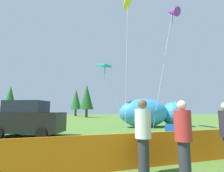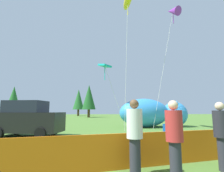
# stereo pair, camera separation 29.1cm
# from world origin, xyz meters

# --- Properties ---
(ground_plane) EXTENTS (120.00, 120.00, 0.00)m
(ground_plane) POSITION_xyz_m (0.00, 0.00, 0.00)
(ground_plane) COLOR #4C752D
(parked_car) EXTENTS (4.10, 2.33, 2.07)m
(parked_car) POSITION_xyz_m (-5.04, 2.02, 1.01)
(parked_car) COLOR black
(parked_car) RESTS_ON ground
(folding_chair) EXTENTS (0.68, 0.68, 0.87)m
(folding_chair) POSITION_xyz_m (2.33, -0.66, 0.50)
(folding_chair) COLOR #1959A5
(folding_chair) RESTS_ON ground
(inflatable_cat) EXTENTS (6.69, 3.32, 2.56)m
(inflatable_cat) POSITION_xyz_m (3.96, 7.21, 1.18)
(inflatable_cat) COLOR #338CD8
(inflatable_cat) RESTS_ON ground
(safety_fence) EXTENTS (8.74, 2.11, 1.00)m
(safety_fence) POSITION_xyz_m (0.86, -3.74, 0.45)
(safety_fence) COLOR orange
(safety_fence) RESTS_ON ground
(spectator_in_grey_shirt) EXTENTS (0.38, 0.38, 1.73)m
(spectator_in_grey_shirt) POSITION_xyz_m (2.36, -4.27, 0.94)
(spectator_in_grey_shirt) COLOR #2D2D38
(spectator_in_grey_shirt) RESTS_ON ground
(spectator_in_white_shirt) EXTENTS (0.38, 0.38, 1.73)m
(spectator_in_white_shirt) POSITION_xyz_m (0.89, -4.79, 0.95)
(spectator_in_white_shirt) COLOR #2D2D38
(spectator_in_white_shirt) RESTS_ON ground
(spectator_in_black_shirt) EXTENTS (0.39, 0.39, 1.77)m
(spectator_in_black_shirt) POSITION_xyz_m (0.07, -4.43, 0.97)
(spectator_in_black_shirt) COLOR #2D2D38
(spectator_in_black_shirt) RESTS_ON ground
(kite_teal_diamond) EXTENTS (2.48, 1.28, 5.63)m
(kite_teal_diamond) POSITION_xyz_m (-0.42, 6.43, 5.35)
(kite_teal_diamond) COLOR silver
(kite_teal_diamond) RESTS_ON ground
(kite_purple_delta) EXTENTS (3.51, 2.12, 11.96)m
(kite_purple_delta) POSITION_xyz_m (6.27, 7.00, 11.22)
(kite_purple_delta) COLOR silver
(kite_purple_delta) RESTS_ON ground
(kite_yellow_hero) EXTENTS (0.93, 3.26, 11.66)m
(kite_yellow_hero) POSITION_xyz_m (1.52, 5.49, 11.07)
(kite_yellow_hero) COLOR silver
(kite_yellow_hero) RESTS_ON ground
(horizon_tree_east) EXTENTS (3.05, 3.05, 7.29)m
(horizon_tree_east) POSITION_xyz_m (-6.98, 39.86, 4.47)
(horizon_tree_east) COLOR brown
(horizon_tree_east) RESTS_ON ground
(horizon_tree_west) EXTENTS (3.17, 3.17, 7.57)m
(horizon_tree_west) POSITION_xyz_m (-22.89, 36.87, 4.65)
(horizon_tree_west) COLOR brown
(horizon_tree_west) RESTS_ON ground
(horizon_tree_mid) EXTENTS (2.98, 2.98, 7.12)m
(horizon_tree_mid) POSITION_xyz_m (-3.43, 29.84, 4.37)
(horizon_tree_mid) COLOR brown
(horizon_tree_mid) RESTS_ON ground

